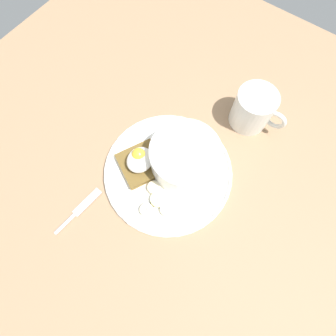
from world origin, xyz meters
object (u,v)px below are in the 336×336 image
(oatmeal_bowl, at_px, (185,157))
(toast_slice, at_px, (141,164))
(poached_egg, at_px, (140,159))
(banana_slice_right, at_px, (155,189))
(banana_slice_back, at_px, (147,210))
(knife, at_px, (78,212))
(banana_slice_front, at_px, (158,200))
(coffee_mug, at_px, (253,109))
(banana_slice_left, at_px, (167,210))

(oatmeal_bowl, relative_size, toast_slice, 1.25)
(poached_egg, relative_size, banana_slice_right, 1.73)
(oatmeal_bowl, height_order, poached_egg, oatmeal_bowl)
(banana_slice_back, bearing_deg, knife, -53.48)
(poached_egg, xyz_separation_m, banana_slice_right, (0.03, 0.06, -0.03))
(oatmeal_bowl, xyz_separation_m, poached_egg, (0.06, -0.07, -0.00))
(banana_slice_front, relative_size, banana_slice_back, 1.20)
(poached_egg, relative_size, banana_slice_front, 1.32)
(poached_egg, bearing_deg, banana_slice_front, 61.32)
(poached_egg, bearing_deg, banana_slice_right, 65.67)
(poached_egg, distance_m, knife, 0.17)
(oatmeal_bowl, xyz_separation_m, banana_slice_right, (0.08, -0.01, -0.03))
(coffee_mug, distance_m, knife, 0.44)
(oatmeal_bowl, height_order, coffee_mug, coffee_mug)
(oatmeal_bowl, relative_size, banana_slice_right, 4.23)
(oatmeal_bowl, distance_m, banana_slice_back, 0.13)
(oatmeal_bowl, distance_m, banana_slice_right, 0.09)
(poached_egg, bearing_deg, coffee_mug, 151.58)
(oatmeal_bowl, xyz_separation_m, toast_slice, (0.06, -0.07, -0.03))
(toast_slice, bearing_deg, banana_slice_front, 61.53)
(toast_slice, height_order, banana_slice_left, toast_slice)
(toast_slice, relative_size, knife, 0.95)
(oatmeal_bowl, relative_size, coffee_mug, 1.18)
(knife, bearing_deg, toast_slice, 163.82)
(oatmeal_bowl, relative_size, knife, 1.19)
(toast_slice, xyz_separation_m, banana_slice_right, (0.03, 0.06, -0.00))
(oatmeal_bowl, relative_size, banana_slice_left, 4.10)
(banana_slice_front, relative_size, coffee_mug, 0.37)
(toast_slice, height_order, coffee_mug, coffee_mug)
(coffee_mug, bearing_deg, banana_slice_left, -5.14)
(banana_slice_right, bearing_deg, banana_slice_left, 65.72)
(poached_egg, height_order, banana_slice_front, poached_egg)
(banana_slice_front, xyz_separation_m, banana_slice_left, (0.01, 0.03, 0.00))
(banana_slice_left, distance_m, knife, 0.19)
(knife, bearing_deg, banana_slice_right, 141.86)
(banana_slice_back, distance_m, knife, 0.15)
(banana_slice_front, bearing_deg, oatmeal_bowl, -177.96)
(banana_slice_left, bearing_deg, coffee_mug, 174.86)
(banana_slice_back, bearing_deg, poached_egg, -135.27)
(banana_slice_front, height_order, coffee_mug, coffee_mug)
(toast_slice, bearing_deg, banana_slice_back, 44.64)
(banana_slice_front, height_order, knife, banana_slice_front)
(banana_slice_front, bearing_deg, poached_egg, -118.68)
(poached_egg, distance_m, banana_slice_left, 0.12)
(poached_egg, height_order, knife, poached_egg)
(poached_egg, xyz_separation_m, banana_slice_back, (0.07, 0.07, -0.03))
(banana_slice_front, bearing_deg, toast_slice, -118.47)
(banana_slice_left, height_order, banana_slice_right, banana_slice_right)
(poached_egg, bearing_deg, knife, -15.69)
(banana_slice_left, xyz_separation_m, banana_slice_back, (0.03, -0.03, 0.00))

